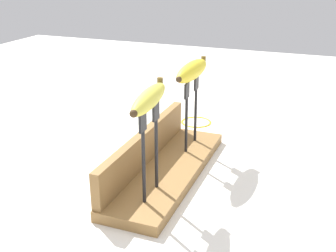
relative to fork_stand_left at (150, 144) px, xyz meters
name	(u,v)px	position (x,y,z in m)	size (l,w,h in m)	color
ground_plane	(168,175)	(0.13, 0.01, -0.13)	(3.00, 3.00, 0.00)	silver
wooden_board	(168,171)	(0.13, 0.01, -0.12)	(0.46, 0.14, 0.02)	olive
board_backstop	(145,147)	(0.13, 0.07, -0.07)	(0.45, 0.02, 0.08)	olive
fork_stand_left	(150,144)	(0.00, 0.00, 0.00)	(0.09, 0.01, 0.19)	black
fork_stand_right	(191,107)	(0.26, 0.00, -0.01)	(0.10, 0.01, 0.18)	black
banana_raised_left	(149,98)	(0.00, 0.00, 0.09)	(0.18, 0.05, 0.04)	#DBD147
banana_raised_right	(192,71)	(0.26, 0.00, 0.09)	(0.18, 0.05, 0.04)	yellow
wire_coil	(196,121)	(0.48, 0.05, -0.13)	(0.09, 0.09, 0.01)	gold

